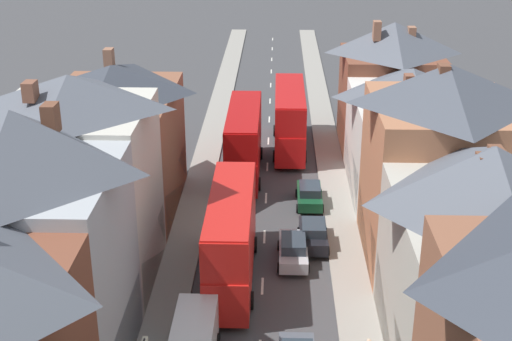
{
  "coord_description": "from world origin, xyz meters",
  "views": [
    {
      "loc": [
        0.7,
        -17.1,
        21.84
      ],
      "look_at": [
        -0.79,
        31.77,
        1.43
      ],
      "focal_mm": 50.0,
      "sensor_mm": 36.0,
      "label": 1
    }
  ],
  "objects": [
    {
      "name": "pavement_left",
      "position": [
        -5.1,
        38.0,
        0.07
      ],
      "size": [
        2.2,
        104.0,
        0.14
      ],
      "primitive_type": "cube",
      "color": "gray",
      "rests_on": "ground"
    },
    {
      "name": "pavement_right",
      "position": [
        5.1,
        38.0,
        0.07
      ],
      "size": [
        2.2,
        104.0,
        0.14
      ],
      "primitive_type": "cube",
      "color": "gray",
      "rests_on": "ground"
    },
    {
      "name": "centre_line_dashes",
      "position": [
        0.0,
        36.0,
        0.01
      ],
      "size": [
        0.14,
        97.8,
        0.01
      ],
      "color": "silver",
      "rests_on": "ground"
    },
    {
      "name": "terrace_row_left",
      "position": [
        -10.19,
        10.19,
        5.95
      ],
      "size": [
        8.0,
        45.46,
        12.97
      ],
      "color": "#BCB7A8",
      "rests_on": "ground"
    },
    {
      "name": "terrace_row_right",
      "position": [
        10.18,
        14.8,
        5.78
      ],
      "size": [
        8.0,
        57.05,
        12.86
      ],
      "color": "#ADB2B7",
      "rests_on": "ground"
    },
    {
      "name": "double_decker_bus_lead",
      "position": [
        -1.81,
        34.42,
        2.82
      ],
      "size": [
        2.74,
        10.8,
        5.3
      ],
      "color": "#B70F0F",
      "rests_on": "ground"
    },
    {
      "name": "double_decker_bus_mid_street",
      "position": [
        1.79,
        40.07,
        2.82
      ],
      "size": [
        2.74,
        10.8,
        5.3
      ],
      "color": "red",
      "rests_on": "ground"
    },
    {
      "name": "double_decker_bus_far_approaching",
      "position": [
        -1.81,
        18.7,
        2.82
      ],
      "size": [
        2.74,
        10.8,
        5.3
      ],
      "color": "red",
      "rests_on": "ground"
    },
    {
      "name": "car_near_blue",
      "position": [
        3.1,
        28.91,
        0.82
      ],
      "size": [
        1.9,
        4.09,
        1.63
      ],
      "color": "#144728",
      "rests_on": "ground"
    },
    {
      "name": "car_near_silver",
      "position": [
        3.1,
        22.86,
        0.85
      ],
      "size": [
        1.9,
        4.09,
        1.7
      ],
      "color": "black",
      "rests_on": "ground"
    },
    {
      "name": "car_parked_left_a",
      "position": [
        1.8,
        20.88,
        0.82
      ],
      "size": [
        1.9,
        4.4,
        1.63
      ],
      "color": "#B7BABF",
      "rests_on": "ground"
    }
  ]
}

